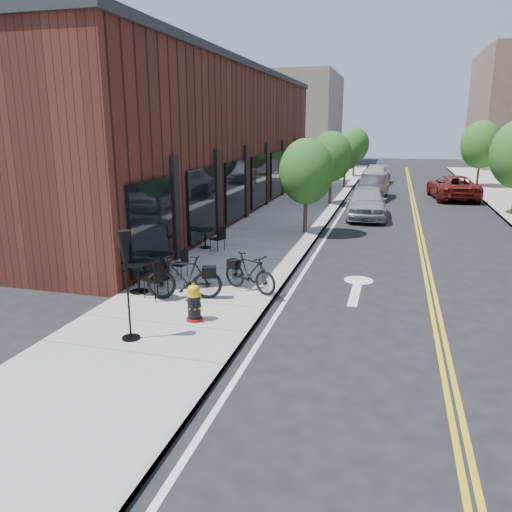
% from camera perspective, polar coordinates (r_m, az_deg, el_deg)
% --- Properties ---
extents(ground, '(120.00, 120.00, 0.00)m').
position_cam_1_polar(ground, '(12.18, 1.01, -6.54)').
color(ground, black).
rests_on(ground, ground).
extents(sidewalk_near, '(4.00, 70.00, 0.12)m').
position_cam_1_polar(sidewalk_near, '(21.97, 2.45, 3.31)').
color(sidewalk_near, '#9E9B93').
rests_on(sidewalk_near, ground).
extents(building_near, '(5.00, 28.00, 7.00)m').
position_cam_1_polar(building_near, '(26.68, -5.15, 12.75)').
color(building_near, '#411C15').
rests_on(building_near, ground).
extents(bg_building_left, '(8.00, 14.00, 10.00)m').
position_cam_1_polar(bg_building_left, '(59.97, 5.20, 15.29)').
color(bg_building_left, '#726656').
rests_on(bg_building_left, ground).
extents(tree_near_a, '(2.20, 2.20, 3.81)m').
position_cam_1_polar(tree_near_a, '(20.36, 5.79, 9.58)').
color(tree_near_a, '#382B1E').
rests_on(tree_near_a, sidewalk_near).
extents(tree_near_b, '(2.30, 2.30, 3.98)m').
position_cam_1_polar(tree_near_b, '(28.25, 8.61, 11.16)').
color(tree_near_b, '#382B1E').
rests_on(tree_near_b, sidewalk_near).
extents(tree_near_c, '(2.10, 2.10, 3.67)m').
position_cam_1_polar(tree_near_c, '(36.20, 10.18, 11.56)').
color(tree_near_c, '#382B1E').
rests_on(tree_near_c, sidewalk_near).
extents(tree_near_d, '(2.40, 2.40, 4.11)m').
position_cam_1_polar(tree_near_d, '(44.15, 11.22, 12.40)').
color(tree_near_d, '#382B1E').
rests_on(tree_near_d, sidewalk_near).
extents(tree_far_c, '(2.80, 2.80, 4.62)m').
position_cam_1_polar(tree_far_c, '(39.44, 24.35, 11.53)').
color(tree_far_c, '#382B1E').
rests_on(tree_far_c, sidewalk_far).
extents(fire_hydrant, '(0.47, 0.47, 0.87)m').
position_cam_1_polar(fire_hydrant, '(11.38, -7.09, -5.35)').
color(fire_hydrant, maroon).
rests_on(fire_hydrant, sidewalk_near).
extents(bicycle_left, '(1.99, 1.02, 1.15)m').
position_cam_1_polar(bicycle_left, '(12.74, -8.20, -2.41)').
color(bicycle_left, black).
rests_on(bicycle_left, sidewalk_near).
extents(bicycle_right, '(1.79, 1.18, 1.05)m').
position_cam_1_polar(bicycle_right, '(13.19, -0.72, -1.88)').
color(bicycle_right, black).
rests_on(bicycle_right, sidewalk_near).
extents(bistro_set_a, '(1.97, 1.25, 1.05)m').
position_cam_1_polar(bistro_set_a, '(13.48, -13.33, -1.90)').
color(bistro_set_a, black).
rests_on(bistro_set_a, sidewalk_near).
extents(bistro_set_b, '(1.59, 0.75, 0.85)m').
position_cam_1_polar(bistro_set_b, '(14.86, -10.73, -0.62)').
color(bistro_set_b, black).
rests_on(bistro_set_b, sidewalk_near).
extents(bistro_set_c, '(1.66, 1.04, 0.88)m').
position_cam_1_polar(bistro_set_c, '(18.00, -5.83, 2.32)').
color(bistro_set_c, black).
rests_on(bistro_set_c, sidewalk_near).
extents(patio_umbrella, '(0.37, 0.37, 2.30)m').
position_cam_1_polar(patio_umbrella, '(10.28, -14.66, -0.71)').
color(patio_umbrella, black).
rests_on(patio_umbrella, sidewalk_near).
extents(parked_car_a, '(2.10, 4.71, 1.57)m').
position_cam_1_polar(parked_car_a, '(24.96, 12.53, 6.06)').
color(parked_car_a, gray).
rests_on(parked_car_a, ground).
extents(parked_car_b, '(1.86, 4.42, 1.42)m').
position_cam_1_polar(parked_car_b, '(31.71, 13.23, 7.68)').
color(parked_car_b, black).
rests_on(parked_car_b, ground).
extents(parked_car_c, '(2.39, 4.89, 1.37)m').
position_cam_1_polar(parked_car_c, '(39.52, 13.47, 8.96)').
color(parked_car_c, '#ADADB2').
rests_on(parked_car_c, ground).
extents(parked_car_far, '(2.99, 5.50, 1.46)m').
position_cam_1_polar(parked_car_far, '(32.96, 21.56, 7.33)').
color(parked_car_far, maroon).
rests_on(parked_car_far, ground).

